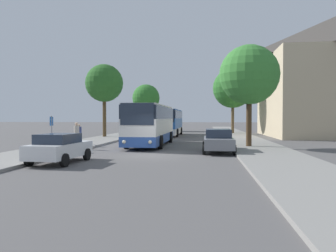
{
  "coord_description": "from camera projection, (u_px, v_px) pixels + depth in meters",
  "views": [
    {
      "loc": [
        3.23,
        -19.24,
        2.23
      ],
      "look_at": [
        -0.46,
        13.09,
        1.43
      ],
      "focal_mm": 35.0,
      "sensor_mm": 36.0,
      "label": 1
    }
  ],
  "objects": [
    {
      "name": "parked_car_left_curb",
      "position": [
        60.0,
        148.0,
        16.14
      ],
      "size": [
        2.13,
        4.05,
        1.46
      ],
      "rotation": [
        0.0,
        0.0,
        -0.06
      ],
      "color": "silver",
      "rests_on": "ground_plane"
    },
    {
      "name": "ground_plane",
      "position": [
        151.0,
        155.0,
        19.53
      ],
      "size": [
        300.0,
        300.0,
        0.0
      ],
      "primitive_type": "plane",
      "color": "#565454",
      "rests_on": "ground"
    },
    {
      "name": "bus_front",
      "position": [
        151.0,
        124.0,
        26.5
      ],
      "size": [
        2.84,
        10.57,
        3.23
      ],
      "rotation": [
        0.0,
        0.0,
        -0.01
      ],
      "color": "#2D519E",
      "rests_on": "ground_plane"
    },
    {
      "name": "bus_stop_sign",
      "position": [
        52.0,
        128.0,
        21.72
      ],
      "size": [
        0.08,
        0.45,
        2.21
      ],
      "color": "gray",
      "rests_on": "sidewalk_left"
    },
    {
      "name": "pedestrian_waiting_far",
      "position": [
        77.0,
        135.0,
        23.08
      ],
      "size": [
        0.36,
        0.36,
        1.77
      ],
      "rotation": [
        0.0,
        0.0,
        3.79
      ],
      "color": "#23232D",
      "rests_on": "sidewalk_left"
    },
    {
      "name": "sidewalk_right",
      "position": [
        271.0,
        156.0,
        18.74
      ],
      "size": [
        4.0,
        120.0,
        0.15
      ],
      "primitive_type": "cube",
      "color": "gray",
      "rests_on": "ground_plane"
    },
    {
      "name": "pedestrian_waiting_near",
      "position": [
        79.0,
        134.0,
        25.57
      ],
      "size": [
        0.36,
        0.36,
        1.6
      ],
      "rotation": [
        0.0,
        0.0,
        1.77
      ],
      "color": "#23232D",
      "rests_on": "sidewalk_left"
    },
    {
      "name": "tree_right_mid",
      "position": [
        233.0,
        88.0,
        45.02
      ],
      "size": [
        5.46,
        5.46,
        8.92
      ],
      "color": "brown",
      "rests_on": "sidewalk_right"
    },
    {
      "name": "bus_middle",
      "position": [
        169.0,
        122.0,
        41.18
      ],
      "size": [
        2.8,
        11.04,
        3.25
      ],
      "rotation": [
        0.0,
        0.0,
        0.0
      ],
      "color": "silver",
      "rests_on": "ground_plane"
    },
    {
      "name": "building_right_background",
      "position": [
        335.0,
        77.0,
        39.25
      ],
      "size": [
        15.68,
        15.74,
        14.39
      ],
      "color": "#C6B28E",
      "rests_on": "ground_plane"
    },
    {
      "name": "tree_left_near",
      "position": [
        104.0,
        83.0,
        36.47
      ],
      "size": [
        4.2,
        4.2,
        8.07
      ],
      "color": "#513D23",
      "rests_on": "sidewalk_left"
    },
    {
      "name": "parked_car_right_near",
      "position": [
        218.0,
        140.0,
        21.06
      ],
      "size": [
        2.01,
        4.34,
        1.51
      ],
      "rotation": [
        0.0,
        0.0,
        3.14
      ],
      "color": "slate",
      "rests_on": "ground_plane"
    },
    {
      "name": "tree_right_near",
      "position": [
        249.0,
        75.0,
        24.04
      ],
      "size": [
        4.38,
        4.38,
        7.45
      ],
      "color": "#47331E",
      "rests_on": "sidewalk_right"
    },
    {
      "name": "sidewalk_left",
      "position": [
        40.0,
        153.0,
        20.32
      ],
      "size": [
        4.0,
        120.0,
        0.15
      ],
      "primitive_type": "cube",
      "color": "gray",
      "rests_on": "ground_plane"
    },
    {
      "name": "tree_left_far",
      "position": [
        146.0,
        98.0,
        55.92
      ],
      "size": [
        4.67,
        4.67,
        7.82
      ],
      "color": "brown",
      "rests_on": "sidewalk_left"
    }
  ]
}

